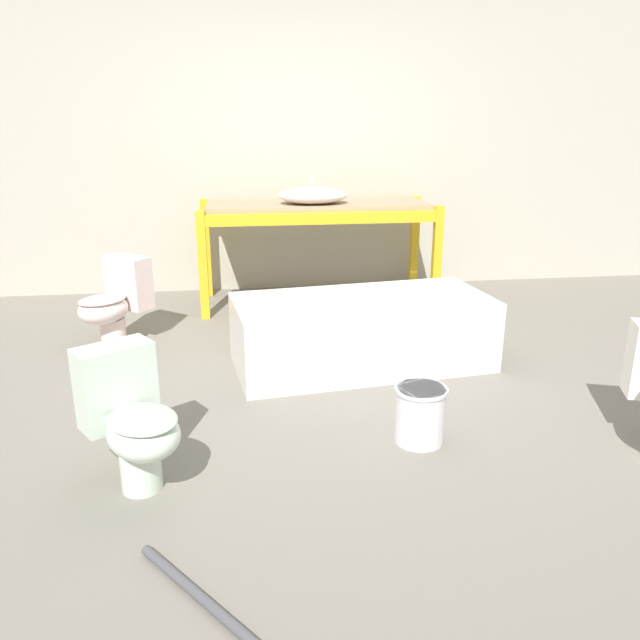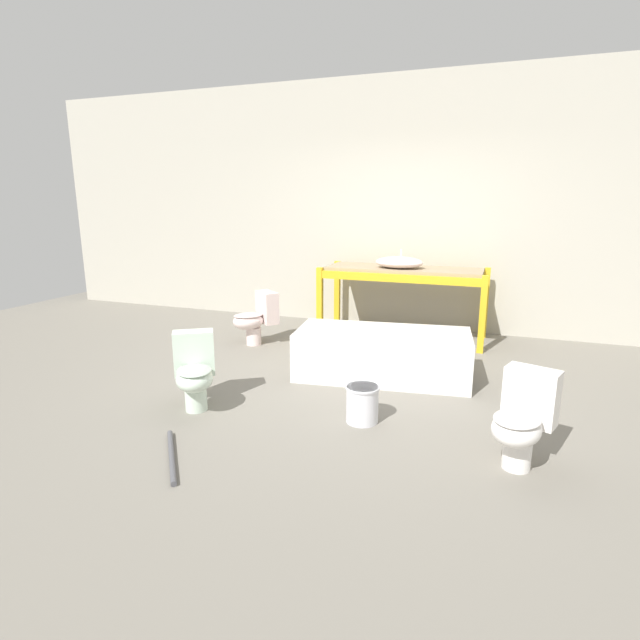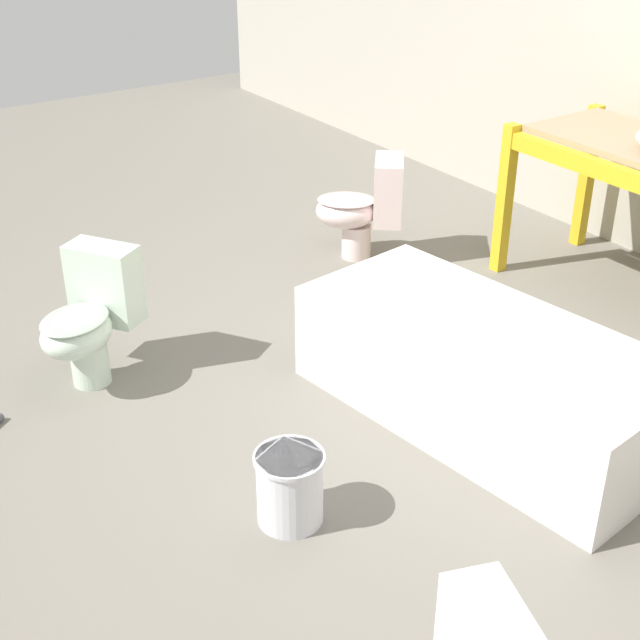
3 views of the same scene
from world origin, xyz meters
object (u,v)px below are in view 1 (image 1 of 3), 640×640
at_px(bathtub_main, 362,327).
at_px(bucket_white, 420,413).
at_px(toilet_near, 132,418).
at_px(sink_basin, 313,195).
at_px(toilet_far, 115,301).

bearing_deg(bathtub_main, bucket_white, -92.35).
xyz_separation_m(bathtub_main, toilet_near, (-1.26, -1.26, 0.06)).
bearing_deg(sink_basin, bucket_white, -84.42).
bearing_deg(toilet_near, toilet_far, 69.06).
height_order(bathtub_main, toilet_near, toilet_near).
bearing_deg(toilet_near, bucket_white, -23.77).
bearing_deg(sink_basin, toilet_far, -151.50).
relative_size(bathtub_main, toilet_near, 2.77).
relative_size(sink_basin, toilet_far, 0.92).
relative_size(toilet_far, bucket_white, 2.14).
bearing_deg(sink_basin, toilet_near, -112.52).
bearing_deg(toilet_near, bathtub_main, 12.07).
relative_size(bathtub_main, toilet_far, 2.77).
distance_m(sink_basin, toilet_near, 2.97).
relative_size(toilet_near, toilet_far, 1.00).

